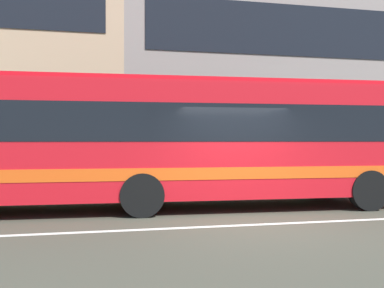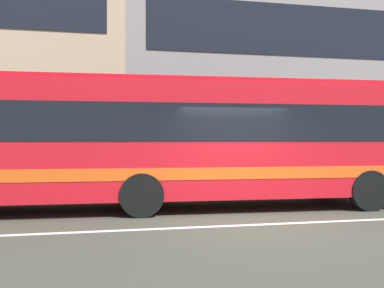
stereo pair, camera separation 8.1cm
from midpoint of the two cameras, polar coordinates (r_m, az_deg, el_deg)
name	(u,v)px [view 2 (the right image)]	position (r m, az deg, el deg)	size (l,w,h in m)	color
ground_plane	(253,225)	(9.05, 8.39, -10.59)	(160.00, 160.00, 0.00)	#444336
lane_centre_line	(253,225)	(9.05, 8.39, -10.57)	(60.00, 0.16, 0.01)	silver
hedge_row_far	(123,180)	(14.82, -9.04, -4.72)	(17.77, 1.10, 0.79)	#1E5620
apartment_block_right	(315,69)	(26.03, 16.08, 9.49)	(22.08, 9.13, 11.65)	gray
transit_bus	(168,138)	(10.99, -3.00, 0.75)	(11.83, 3.15, 3.24)	red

